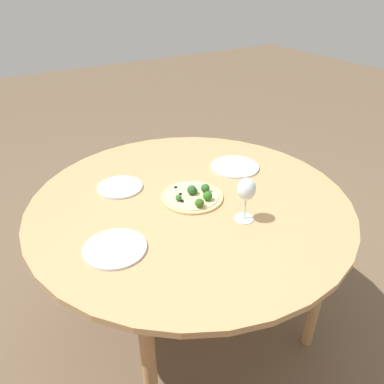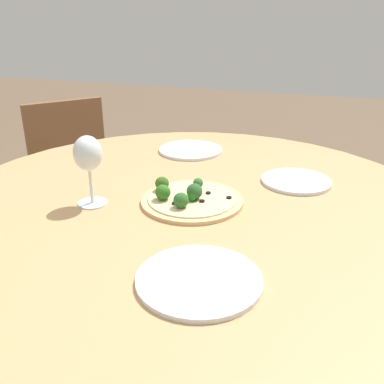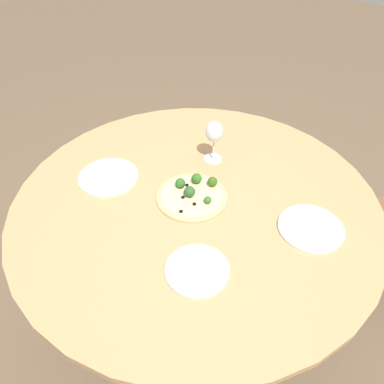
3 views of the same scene
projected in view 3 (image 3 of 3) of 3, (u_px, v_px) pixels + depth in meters
ground_plane at (195, 308)px, 1.92m from camera, size 12.00×12.00×0.00m
dining_table at (196, 211)px, 1.45m from camera, size 1.37×1.37×0.77m
pizza at (193, 194)px, 1.41m from camera, size 0.27×0.27×0.06m
wine_glass at (214, 133)px, 1.51m from camera, size 0.08×0.08×0.18m
plate_near at (311, 228)px, 1.29m from camera, size 0.23×0.23×0.01m
plate_far at (108, 177)px, 1.50m from camera, size 0.24×0.24×0.01m
plate_side at (197, 270)px, 1.16m from camera, size 0.20×0.20×0.01m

